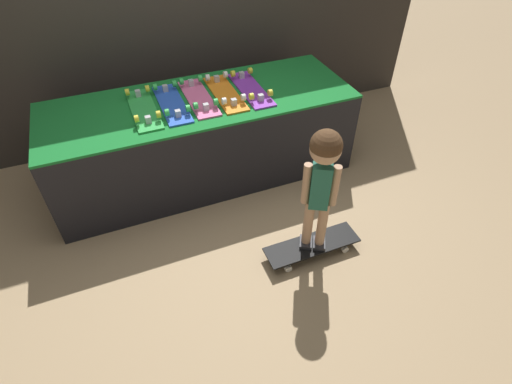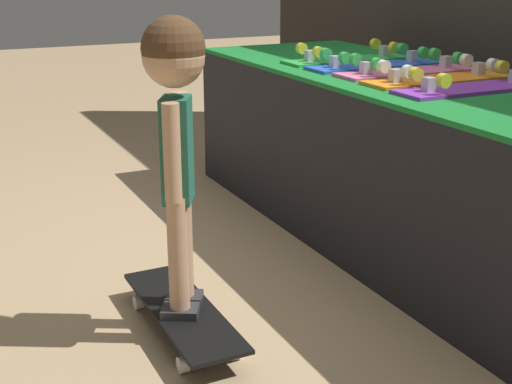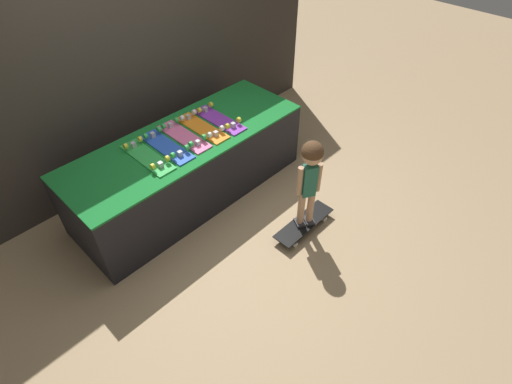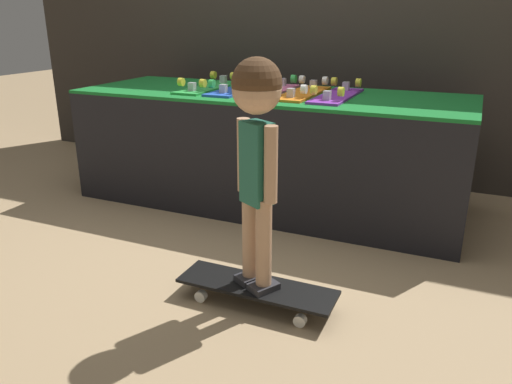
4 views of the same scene
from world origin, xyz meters
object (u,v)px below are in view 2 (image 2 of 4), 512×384
at_px(skateboard_green_on_rack, 348,58).
at_px(skateboard_purple_on_rack, 473,86).
at_px(child, 176,111).
at_px(skateboard_blue_on_rack, 375,63).
at_px(skateboard_pink_on_rack, 407,70).
at_px(skateboard_orange_on_rack, 438,77).
at_px(skateboard_on_floor, 183,313).

bearing_deg(skateboard_green_on_rack, skateboard_purple_on_rack, -0.40).
relative_size(skateboard_green_on_rack, child, 0.67).
distance_m(skateboard_green_on_rack, skateboard_blue_on_rack, 0.22).
xyz_separation_m(skateboard_green_on_rack, skateboard_pink_on_rack, (0.44, 0.02, 0.00)).
bearing_deg(skateboard_green_on_rack, skateboard_blue_on_rack, 0.70).
height_order(skateboard_orange_on_rack, skateboard_on_floor, skateboard_orange_on_rack).
height_order(skateboard_pink_on_rack, child, child).
bearing_deg(child, skateboard_orange_on_rack, 129.34).
relative_size(skateboard_orange_on_rack, skateboard_purple_on_rack, 1.00).
bearing_deg(skateboard_pink_on_rack, skateboard_blue_on_rack, -176.33).
bearing_deg(child, skateboard_on_floor, -60.99).
height_order(skateboard_pink_on_rack, skateboard_on_floor, skateboard_pink_on_rack).
height_order(skateboard_green_on_rack, skateboard_blue_on_rack, same).
distance_m(skateboard_blue_on_rack, skateboard_purple_on_rack, 0.66).
bearing_deg(skateboard_purple_on_rack, skateboard_pink_on_rack, 177.01).
relative_size(skateboard_green_on_rack, skateboard_blue_on_rack, 1.00).
bearing_deg(skateboard_blue_on_rack, skateboard_orange_on_rack, 0.41).
bearing_deg(skateboard_purple_on_rack, skateboard_orange_on_rack, 176.87).
bearing_deg(skateboard_pink_on_rack, child, -70.15).
xyz_separation_m(skateboard_green_on_rack, skateboard_orange_on_rack, (0.66, 0.01, 0.00)).
bearing_deg(skateboard_pink_on_rack, skateboard_green_on_rack, -177.81).
distance_m(skateboard_blue_on_rack, skateboard_orange_on_rack, 0.44).
relative_size(skateboard_green_on_rack, skateboard_pink_on_rack, 1.00).
bearing_deg(skateboard_pink_on_rack, skateboard_purple_on_rack, -2.99).
distance_m(skateboard_green_on_rack, skateboard_pink_on_rack, 0.44).
xyz_separation_m(skateboard_blue_on_rack, skateboard_orange_on_rack, (0.44, 0.00, 0.00)).
distance_m(skateboard_blue_on_rack, skateboard_pink_on_rack, 0.22).
bearing_deg(skateboard_orange_on_rack, skateboard_purple_on_rack, -3.13).
distance_m(skateboard_pink_on_rack, skateboard_on_floor, 1.47).
xyz_separation_m(skateboard_pink_on_rack, child, (0.44, -1.22, 0.01)).
bearing_deg(skateboard_orange_on_rack, child, -79.67).
distance_m(skateboard_green_on_rack, skateboard_purple_on_rack, 0.88).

